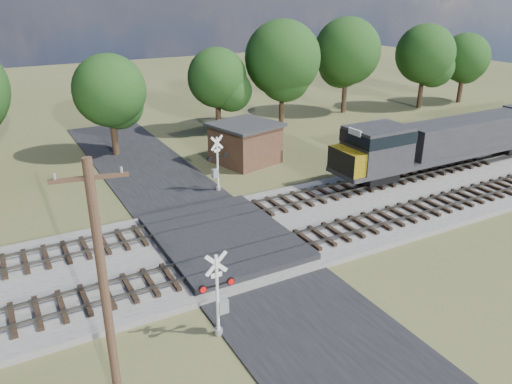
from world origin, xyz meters
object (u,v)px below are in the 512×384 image
crossing_signal_near (219,301)px  utility_pole (104,287)px  crossing_signal_far (217,169)px  equipment_shed (245,143)px

crossing_signal_near → utility_pole: bearing=-158.6°
crossing_signal_far → crossing_signal_near: bearing=54.1°
crossing_signal_far → utility_pole: size_ratio=0.45×
crossing_signal_near → equipment_shed: bearing=59.9°
crossing_signal_near → equipment_shed: 22.21m
crossing_signal_near → utility_pole: size_ratio=0.43×
crossing_signal_far → utility_pole: bearing=43.9°
utility_pole → crossing_signal_far: bearing=66.3°
crossing_signal_far → equipment_shed: crossing_signal_far is taller
crossing_signal_near → utility_pole: utility_pole is taller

